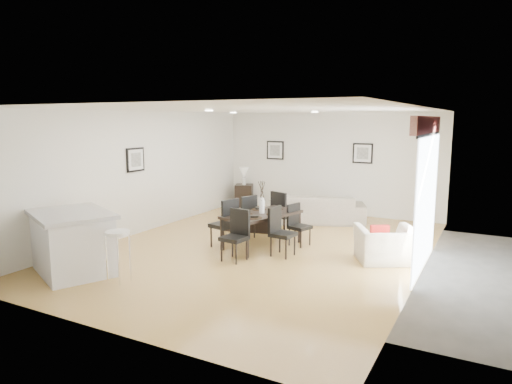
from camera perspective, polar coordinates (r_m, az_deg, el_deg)
The scene contains 26 objects.
ground at distance 9.03m, azimuth 0.61°, elevation -7.12°, with size 8.00×8.00×0.00m, color tan.
wall_back at distance 12.41m, azimuth 9.16°, elevation 3.57°, with size 6.00×0.04×2.70m, color white.
wall_front at distance 5.56m, azimuth -18.73°, elevation -3.56°, with size 6.00×0.04×2.70m, color white.
wall_left at distance 10.46m, azimuth -14.15°, elevation 2.39°, with size 0.04×8.00×2.70m, color white.
wall_right at distance 7.85m, azimuth 20.46°, elevation -0.07°, with size 0.04×8.00×2.70m, color white.
ceiling at distance 8.67m, azimuth 0.64°, elevation 10.28°, with size 6.00×8.00×0.02m, color white.
sofa at distance 11.33m, azimuth 7.50°, elevation -2.07°, with size 2.35×0.92×0.69m, color gray.
armchair at distance 8.45m, azimuth 15.89°, elevation -6.38°, with size 0.98×0.86×0.64m, color beige.
dining_table at distance 9.08m, azimuth 0.74°, elevation -3.08°, with size 1.23×1.78×0.68m.
dining_chair_wnear at distance 9.00m, azimuth -3.72°, elevation -3.57°, with size 0.53×0.53×0.99m.
dining_chair_wfar at distance 9.68m, azimuth -1.26°, elevation -2.83°, with size 0.54×0.54×0.93m.
dining_chair_enear at distance 8.50m, azimuth 2.93°, elevation -4.59°, with size 0.45×0.45×0.92m.
dining_chair_efar at distance 9.24m, azimuth 5.15°, elevation -3.77°, with size 0.47×0.47×0.84m.
dining_chair_head at distance 8.24m, azimuth -2.42°, elevation -5.01°, with size 0.46×0.46×0.92m.
dining_chair_foot at distance 9.98m, azimuth 3.24°, elevation -2.37°, with size 0.55×0.55×0.97m.
vase at distance 9.01m, azimuth 0.74°, elevation -1.11°, with size 0.79×1.24×0.65m.
coffee_table at distance 10.53m, azimuth -0.69°, elevation -3.56°, with size 1.08×0.65×0.43m, color black.
side_table at distance 13.23m, azimuth -1.50°, elevation -0.46°, with size 0.49×0.49×0.65m, color black.
table_lamp at distance 13.14m, azimuth -1.51°, elevation 2.34°, with size 0.26×0.26×0.50m.
cushion at distance 8.33m, azimuth 15.20°, elevation -5.11°, with size 0.32×0.10×0.32m, color #AB1A16.
kitchen_island at distance 8.14m, azimuth -21.93°, elevation -5.83°, with size 1.79×1.63×1.02m.
bar_stool at distance 7.37m, azimuth -16.92°, elevation -5.58°, with size 0.37×0.37×0.82m.
framed_print_back_left at distance 12.96m, azimuth 2.42°, elevation 5.24°, with size 0.52×0.04×0.52m.
framed_print_back_right at distance 12.10m, azimuth 13.19°, elevation 4.73°, with size 0.52×0.04×0.52m.
framed_print_left_wall at distance 10.26m, azimuth -14.84°, elevation 3.92°, with size 0.04×0.52×0.52m.
sliding_door at distance 8.11m, azimuth 20.56°, elevation 2.45°, with size 0.12×2.70×2.57m.
Camera 1 is at (3.98, -7.70, 2.52)m, focal length 32.00 mm.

